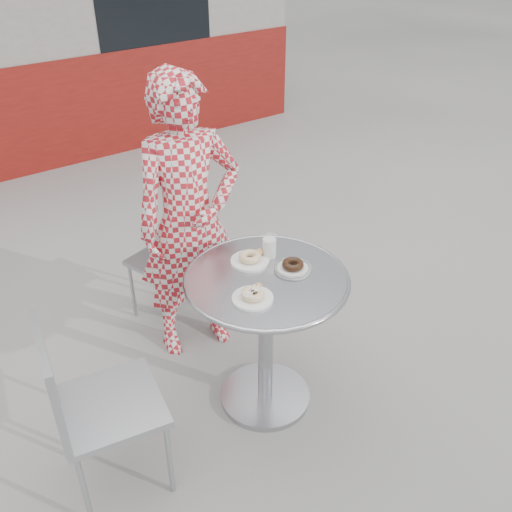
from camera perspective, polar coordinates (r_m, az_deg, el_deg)
ground at (r=3.13m, az=0.18°, el=-14.21°), size 60.00×60.00×0.00m
bistro_table at (r=2.74m, az=1.02°, el=-5.42°), size 0.78×0.78×0.79m
chair_far at (r=3.57m, az=-8.55°, el=-2.58°), size 0.47×0.47×0.79m
chair_left at (r=2.69m, az=-14.14°, el=-17.00°), size 0.50×0.49×0.89m
seated_person at (r=3.05m, az=-6.68°, el=3.42°), size 0.64×0.47×1.61m
plate_far at (r=2.72m, az=-0.56°, el=-0.25°), size 0.19×0.19×0.05m
plate_near at (r=2.48m, az=-0.31°, el=-3.97°), size 0.18×0.18×0.05m
plate_checker at (r=2.67m, az=3.70°, el=-1.10°), size 0.18×0.18×0.05m
milk_cup at (r=2.75m, az=1.34°, el=0.93°), size 0.07×0.07×0.11m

